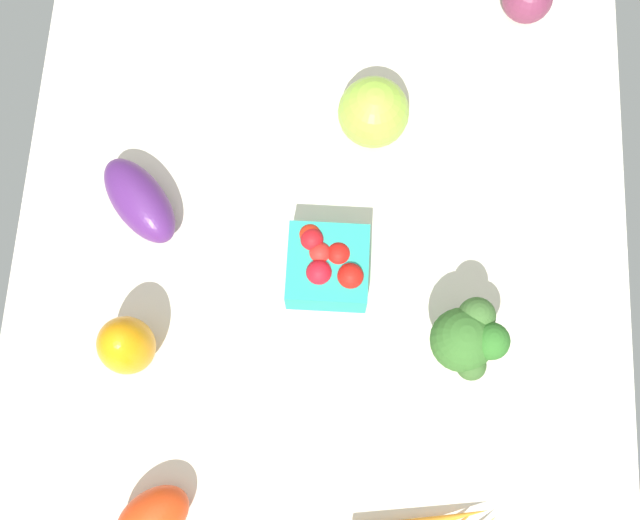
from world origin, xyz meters
The scene contains 7 objects.
tablecloth centered at (0.00, 0.00, 1.00)cm, with size 104.00×76.00×2.00cm, color beige.
eggplant centered at (-6.07, -22.43, 5.08)cm, with size 12.68×6.17×6.17cm, color #52246C.
berry_basket centered at (0.87, 0.92, 5.17)cm, with size 9.63×9.63×6.58cm.
roma_tomato centered at (30.77, -16.81, 4.96)cm, with size 8.78×5.92×5.92cm, color red.
broccoli_head centered at (9.76, 17.04, 9.04)cm, with size 9.09×8.67×10.76cm.
bell_pepper_orange centered at (12.17, -21.43, 7.03)cm, with size 6.48×6.48×10.05cm, color orange.
heirloom_tomato_green centered at (-18.73, 5.65, 6.46)cm, with size 8.91×8.91×8.91cm, color #93C03B.
Camera 1 is at (27.80, 1.50, 101.08)cm, focal length 46.89 mm.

